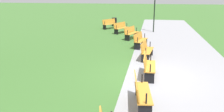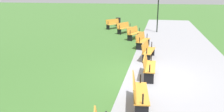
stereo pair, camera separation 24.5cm
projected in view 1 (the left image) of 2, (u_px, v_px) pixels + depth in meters
name	position (u px, v px, depth m)	size (l,w,h in m)	color
ground_plane	(149.00, 76.00, 9.43)	(120.00, 120.00, 0.00)	#3D6B2D
path_paving	(185.00, 79.00, 9.19)	(40.67, 4.81, 0.01)	#939399
bench_0	(110.00, 24.00, 21.58)	(1.59, 1.32, 0.89)	orange
bench_1	(121.00, 28.00, 19.25)	(1.64, 1.18, 0.89)	orange
bench_2	(131.00, 33.00, 16.82)	(1.67, 1.02, 0.89)	orange
bench_3	(140.00, 40.00, 14.33)	(1.68, 0.85, 0.89)	orange
bench_4	(146.00, 50.00, 11.81)	(1.66, 0.67, 0.89)	orange
bench_5	(148.00, 66.00, 9.31)	(1.61, 0.47, 0.89)	orange
bench_6	(141.00, 92.00, 6.87)	(1.66, 0.67, 0.89)	orange
lamp_post	(155.00, 2.00, 19.24)	(0.32, 0.32, 3.65)	black
trash_bin	(114.00, 22.00, 23.27)	(0.48, 0.48, 0.84)	black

